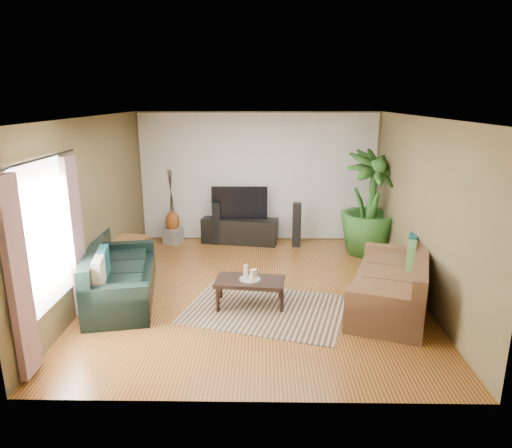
{
  "coord_description": "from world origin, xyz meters",
  "views": [
    {
      "loc": [
        0.11,
        -6.71,
        2.98
      ],
      "look_at": [
        0.0,
        0.2,
        1.05
      ],
      "focal_mm": 32.0,
      "sensor_mm": 36.0,
      "label": 1
    }
  ],
  "objects_px": {
    "pedestal": "(173,236)",
    "potted_plant": "(370,203)",
    "coffee_table": "(250,292)",
    "speaker_left": "(217,223)",
    "sofa_right": "(390,278)",
    "vase": "(172,221)",
    "television": "(240,203)",
    "speaker_right": "(297,225)",
    "side_table": "(131,253)",
    "tv_stand": "(240,231)",
    "sofa_left": "(122,272)"
  },
  "relations": [
    {
      "from": "potted_plant",
      "to": "side_table",
      "type": "bearing_deg",
      "value": -168.28
    },
    {
      "from": "sofa_left",
      "to": "sofa_right",
      "type": "xyz_separation_m",
      "value": [
        4.0,
        -0.17,
        0.0
      ]
    },
    {
      "from": "sofa_right",
      "to": "pedestal",
      "type": "height_order",
      "value": "sofa_right"
    },
    {
      "from": "coffee_table",
      "to": "speaker_left",
      "type": "relative_size",
      "value": 1.11
    },
    {
      "from": "tv_stand",
      "to": "side_table",
      "type": "relative_size",
      "value": 2.78
    },
    {
      "from": "pedestal",
      "to": "speaker_right",
      "type": "bearing_deg",
      "value": -3.4
    },
    {
      "from": "speaker_left",
      "to": "vase",
      "type": "height_order",
      "value": "speaker_left"
    },
    {
      "from": "tv_stand",
      "to": "television",
      "type": "relative_size",
      "value": 1.36
    },
    {
      "from": "tv_stand",
      "to": "potted_plant",
      "type": "relative_size",
      "value": 0.78
    },
    {
      "from": "sofa_right",
      "to": "vase",
      "type": "height_order",
      "value": "sofa_right"
    },
    {
      "from": "speaker_left",
      "to": "speaker_right",
      "type": "height_order",
      "value": "speaker_right"
    },
    {
      "from": "sofa_right",
      "to": "vase",
      "type": "distance_m",
      "value": 4.76
    },
    {
      "from": "sofa_right",
      "to": "sofa_left",
      "type": "bearing_deg",
      "value": -72.93
    },
    {
      "from": "tv_stand",
      "to": "potted_plant",
      "type": "bearing_deg",
      "value": -3.95
    },
    {
      "from": "speaker_left",
      "to": "potted_plant",
      "type": "relative_size",
      "value": 0.45
    },
    {
      "from": "coffee_table",
      "to": "speaker_left",
      "type": "height_order",
      "value": "speaker_left"
    },
    {
      "from": "vase",
      "to": "side_table",
      "type": "xyz_separation_m",
      "value": [
        -0.46,
        -1.48,
        -0.19
      ]
    },
    {
      "from": "pedestal",
      "to": "coffee_table",
      "type": "bearing_deg",
      "value": -59.99
    },
    {
      "from": "vase",
      "to": "television",
      "type": "bearing_deg",
      "value": 2.53
    },
    {
      "from": "sofa_left",
      "to": "television",
      "type": "xyz_separation_m",
      "value": [
        1.65,
        2.81,
        0.44
      ]
    },
    {
      "from": "coffee_table",
      "to": "speaker_right",
      "type": "bearing_deg",
      "value": 79.54
    },
    {
      "from": "vase",
      "to": "side_table",
      "type": "bearing_deg",
      "value": -107.43
    },
    {
      "from": "coffee_table",
      "to": "vase",
      "type": "bearing_deg",
      "value": 126.98
    },
    {
      "from": "speaker_right",
      "to": "speaker_left",
      "type": "bearing_deg",
      "value": -175.41
    },
    {
      "from": "pedestal",
      "to": "side_table",
      "type": "relative_size",
      "value": 0.58
    },
    {
      "from": "sofa_right",
      "to": "vase",
      "type": "relative_size",
      "value": 5.22
    },
    {
      "from": "vase",
      "to": "potted_plant",
      "type": "bearing_deg",
      "value": -8.08
    },
    {
      "from": "speaker_left",
      "to": "vase",
      "type": "bearing_deg",
      "value": 177.57
    },
    {
      "from": "potted_plant",
      "to": "pedestal",
      "type": "distance_m",
      "value": 4.09
    },
    {
      "from": "sofa_right",
      "to": "side_table",
      "type": "height_order",
      "value": "sofa_right"
    },
    {
      "from": "speaker_left",
      "to": "sofa_right",
      "type": "bearing_deg",
      "value": -47.05
    },
    {
      "from": "coffee_table",
      "to": "side_table",
      "type": "bearing_deg",
      "value": 152.77
    },
    {
      "from": "potted_plant",
      "to": "television",
      "type": "bearing_deg",
      "value": 166.25
    },
    {
      "from": "sofa_left",
      "to": "potted_plant",
      "type": "xyz_separation_m",
      "value": [
        4.2,
        2.19,
        0.58
      ]
    },
    {
      "from": "coffee_table",
      "to": "tv_stand",
      "type": "relative_size",
      "value": 0.63
    },
    {
      "from": "sofa_right",
      "to": "potted_plant",
      "type": "bearing_deg",
      "value": -165.3
    },
    {
      "from": "sofa_left",
      "to": "potted_plant",
      "type": "distance_m",
      "value": 4.77
    },
    {
      "from": "television",
      "to": "speaker_right",
      "type": "height_order",
      "value": "television"
    },
    {
      "from": "speaker_left",
      "to": "pedestal",
      "type": "bearing_deg",
      "value": 177.57
    },
    {
      "from": "speaker_left",
      "to": "speaker_right",
      "type": "xyz_separation_m",
      "value": [
        1.66,
        -0.14,
        0.01
      ]
    },
    {
      "from": "coffee_table",
      "to": "potted_plant",
      "type": "height_order",
      "value": "potted_plant"
    },
    {
      "from": "speaker_right",
      "to": "side_table",
      "type": "distance_m",
      "value": 3.33
    },
    {
      "from": "sofa_left",
      "to": "vase",
      "type": "height_order",
      "value": "sofa_left"
    },
    {
      "from": "pedestal",
      "to": "potted_plant",
      "type": "bearing_deg",
      "value": -8.08
    },
    {
      "from": "sofa_right",
      "to": "coffee_table",
      "type": "height_order",
      "value": "sofa_right"
    },
    {
      "from": "sofa_right",
      "to": "television",
      "type": "height_order",
      "value": "television"
    },
    {
      "from": "sofa_left",
      "to": "speaker_left",
      "type": "xyz_separation_m",
      "value": [
        1.17,
        2.73,
        0.02
      ]
    },
    {
      "from": "speaker_right",
      "to": "pedestal",
      "type": "xyz_separation_m",
      "value": [
        -2.59,
        0.15,
        -0.29
      ]
    },
    {
      "from": "vase",
      "to": "coffee_table",
      "type": "bearing_deg",
      "value": -59.99
    },
    {
      "from": "potted_plant",
      "to": "side_table",
      "type": "xyz_separation_m",
      "value": [
        -4.42,
        -0.92,
        -0.72
      ]
    }
  ]
}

